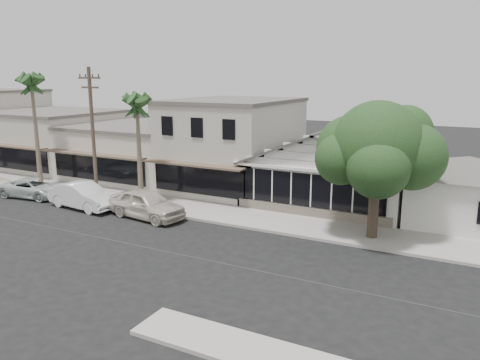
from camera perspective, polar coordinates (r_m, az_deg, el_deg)
The scene contains 14 objects.
ground at distance 23.77m, azimuth -10.05°, elevation -8.37°, with size 140.00×140.00×0.00m, color black.
sidewalk_north at distance 33.61m, azimuth -13.90°, elevation -2.18°, with size 90.00×3.50×0.15m, color #9E9991.
corner_shop at distance 31.73m, azimuth 11.10°, elevation 1.79°, with size 10.40×8.60×5.10m.
side_cottage at distance 29.78m, azimuth 25.73°, elevation -2.14°, with size 6.00×6.00×3.00m, color white.
row_building_near at distance 35.59m, azimuth -0.82°, elevation 4.21°, with size 8.00×10.00×6.50m, color beige.
row_building_midnear at distance 40.77m, azimuth -12.03°, elevation 3.37°, with size 10.00×10.00×4.20m, color beige.
row_building_midfar at distance 48.05m, azimuth -21.81°, elevation 4.59°, with size 11.00×10.00×5.00m, color beige.
utility_pole at distance 32.32m, azimuth -17.50°, elevation 5.54°, with size 1.80×0.24×9.00m.
car_0 at distance 28.78m, azimuth -11.31°, elevation -2.89°, with size 2.06×5.11×1.74m, color beige.
car_1 at distance 31.95m, azimuth -18.57°, elevation -1.83°, with size 1.77×5.08×1.67m, color white.
car_2 at distance 36.12m, azimuth -23.81°, elevation -0.91°, with size 2.23×4.83×1.34m, color #B5C3BD.
shade_tree at distance 24.81m, azimuth 16.36°, elevation 3.63°, with size 6.55×5.92×7.26m.
palm_east at distance 30.84m, azimuth -12.45°, elevation 8.99°, with size 3.04×3.04×7.80m.
palm_mid at distance 38.55m, azimuth -24.07°, elevation 10.59°, with size 3.22×3.22×9.07m.
Camera 1 is at (13.76, -17.46, 8.42)m, focal length 35.00 mm.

